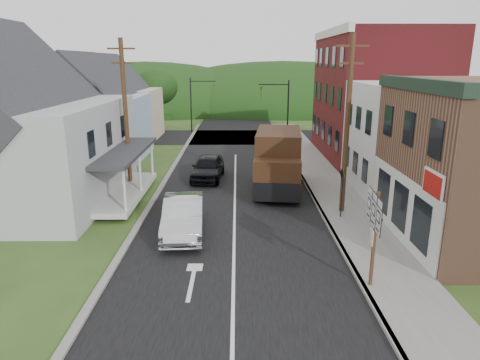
{
  "coord_description": "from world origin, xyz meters",
  "views": [
    {
      "loc": [
        0.15,
        -17.6,
        7.69
      ],
      "look_at": [
        0.28,
        2.15,
        2.2
      ],
      "focal_mm": 32.0,
      "sensor_mm": 36.0,
      "label": 1
    }
  ],
  "objects_px": {
    "warning_sign": "(342,185)",
    "silver_sedan": "(184,216)",
    "delivery_van": "(278,161)",
    "route_sign_cluster": "(374,226)",
    "dark_sedan": "(208,168)"
  },
  "relations": [
    {
      "from": "silver_sedan",
      "to": "route_sign_cluster",
      "type": "height_order",
      "value": "route_sign_cluster"
    },
    {
      "from": "route_sign_cluster",
      "to": "warning_sign",
      "type": "bearing_deg",
      "value": 89.8
    },
    {
      "from": "silver_sedan",
      "to": "warning_sign",
      "type": "xyz_separation_m",
      "value": [
        7.65,
        1.75,
        0.96
      ]
    },
    {
      "from": "dark_sedan",
      "to": "route_sign_cluster",
      "type": "height_order",
      "value": "route_sign_cluster"
    },
    {
      "from": "warning_sign",
      "to": "silver_sedan",
      "type": "bearing_deg",
      "value": -169.98
    },
    {
      "from": "silver_sedan",
      "to": "route_sign_cluster",
      "type": "xyz_separation_m",
      "value": [
        7.08,
        -5.04,
        1.51
      ]
    },
    {
      "from": "silver_sedan",
      "to": "delivery_van",
      "type": "xyz_separation_m",
      "value": [
        4.95,
        6.86,
        1.0
      ]
    },
    {
      "from": "dark_sedan",
      "to": "route_sign_cluster",
      "type": "xyz_separation_m",
      "value": [
        6.59,
        -14.49,
        1.55
      ]
    },
    {
      "from": "delivery_van",
      "to": "route_sign_cluster",
      "type": "bearing_deg",
      "value": -73.65
    },
    {
      "from": "silver_sedan",
      "to": "route_sign_cluster",
      "type": "relative_size",
      "value": 1.5
    },
    {
      "from": "silver_sedan",
      "to": "warning_sign",
      "type": "distance_m",
      "value": 7.9
    },
    {
      "from": "delivery_van",
      "to": "route_sign_cluster",
      "type": "relative_size",
      "value": 1.98
    },
    {
      "from": "silver_sedan",
      "to": "dark_sedan",
      "type": "bearing_deg",
      "value": 83.17
    },
    {
      "from": "dark_sedan",
      "to": "delivery_van",
      "type": "bearing_deg",
      "value": -25.39
    },
    {
      "from": "delivery_van",
      "to": "route_sign_cluster",
      "type": "xyz_separation_m",
      "value": [
        2.13,
        -11.9,
        0.52
      ]
    }
  ]
}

